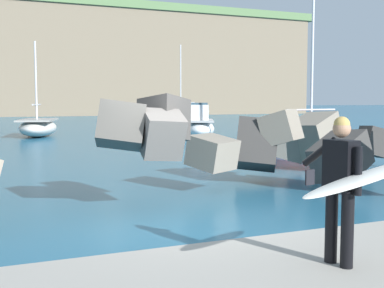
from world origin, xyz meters
The scene contains 7 objects.
ground_plane centered at (0.00, 0.00, 0.00)m, with size 400.00×400.00×0.00m, color #235B7A.
breakwater_jetty centered at (0.24, 2.86, 1.21)m, with size 31.10×7.36×2.54m.
surfer_with_board centered at (0.66, -3.38, 1.28)m, with size 2.12×1.31×1.78m.
boat_mid_left centered at (16.58, 41.26, 0.62)m, with size 6.30×3.17×8.04m.
boat_mid_centre centered at (8.65, 19.20, 0.70)m, with size 3.26×4.45×2.09m.
boat_mid_right centered at (-0.10, 23.90, 0.59)m, with size 3.25×5.05×5.76m.
boat_far_centre centered at (10.67, 11.48, 0.53)m, with size 5.05×1.98×7.64m.
Camera 1 is at (-3.27, -7.97, 2.20)m, focal length 46.73 mm.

